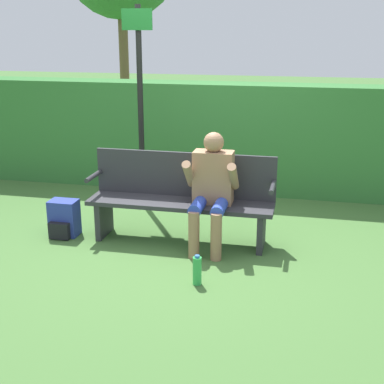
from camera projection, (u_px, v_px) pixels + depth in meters
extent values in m
plane|color=#426B33|center=(180.00, 241.00, 5.74)|extent=(40.00, 40.00, 0.00)
cube|color=#337033|center=(215.00, 137.00, 7.41)|extent=(12.00, 0.55, 1.48)
cube|color=#2D2D33|center=(180.00, 203.00, 5.61)|extent=(1.96, 0.44, 0.05)
cube|color=#2D2D33|center=(184.00, 174.00, 5.72)|extent=(1.96, 0.04, 0.48)
cube|color=#2D2D33|center=(104.00, 217.00, 5.86)|extent=(0.06, 0.40, 0.40)
cube|color=#2D2D33|center=(261.00, 230.00, 5.50)|extent=(0.06, 0.40, 0.40)
cylinder|color=#2D2D33|center=(94.00, 176.00, 5.74)|extent=(0.05, 0.40, 0.05)
cylinder|color=#2D2D33|center=(273.00, 187.00, 5.34)|extent=(0.05, 0.40, 0.05)
cube|color=#997051|center=(213.00, 177.00, 5.49)|extent=(0.40, 0.22, 0.55)
sphere|color=#997051|center=(214.00, 142.00, 5.38)|extent=(0.21, 0.21, 0.21)
cylinder|color=#2D47B7|center=(198.00, 205.00, 5.39)|extent=(0.13, 0.43, 0.13)
cylinder|color=#2D47B7|center=(220.00, 207.00, 5.34)|extent=(0.13, 0.43, 0.13)
cylinder|color=#997051|center=(194.00, 235.00, 5.26)|extent=(0.11, 0.11, 0.48)
cylinder|color=#997051|center=(216.00, 237.00, 5.22)|extent=(0.11, 0.11, 0.48)
cylinder|color=#997051|center=(189.00, 174.00, 5.40)|extent=(0.09, 0.33, 0.33)
cylinder|color=#997051|center=(233.00, 177.00, 5.30)|extent=(0.09, 0.33, 0.33)
cube|color=#283893|center=(64.00, 218.00, 5.86)|extent=(0.30, 0.21, 0.40)
cube|color=black|center=(59.00, 231.00, 5.75)|extent=(0.23, 0.07, 0.18)
cylinder|color=green|center=(197.00, 271.00, 4.75)|extent=(0.08, 0.08, 0.26)
cylinder|color=#2D66B2|center=(197.00, 256.00, 4.71)|extent=(0.04, 0.04, 0.02)
cylinder|color=black|center=(141.00, 109.00, 6.58)|extent=(0.07, 0.07, 2.45)
cube|color=#196626|center=(137.00, 19.00, 6.23)|extent=(0.37, 0.02, 0.24)
cylinder|color=brown|center=(124.00, 64.00, 11.76)|extent=(0.20, 0.20, 2.82)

